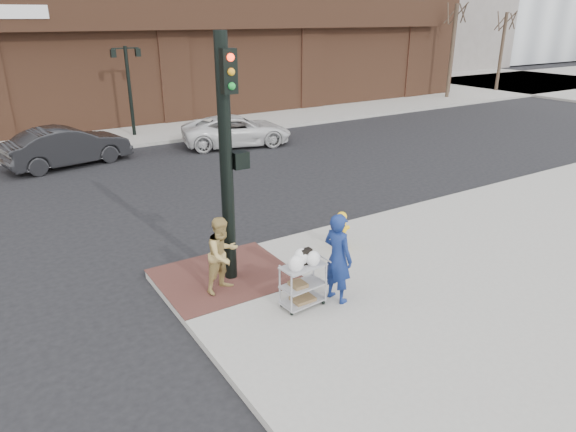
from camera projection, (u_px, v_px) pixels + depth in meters
ground at (270, 292)px, 10.71m from camera, size 220.00×220.00×0.00m
sidewalk_far at (203, 85)px, 42.09m from camera, size 65.00×36.00×0.15m
brick_curb_ramp at (225, 276)px, 11.07m from camera, size 2.80×2.40×0.01m
bare_tree_a at (457, 2)px, 33.40m from camera, size 1.80×1.80×7.20m
bare_tree_b at (507, 10)px, 36.96m from camera, size 1.80×1.80×6.70m
lamp_post at (129, 81)px, 23.34m from camera, size 1.32×0.22×4.00m
traffic_signal_pole at (227, 156)px, 10.05m from camera, size 0.61×0.51×5.00m
woman_blue at (338, 258)px, 9.84m from camera, size 0.55×0.73×1.81m
pedestrian_tan at (223, 255)px, 10.24m from camera, size 0.92×0.81×1.58m
sedan_dark at (67, 146)px, 19.54m from camera, size 4.79×2.43×1.51m
minivan_white at (237, 131)px, 22.65m from camera, size 5.18×3.33×1.33m
utility_cart at (303, 281)px, 9.75m from camera, size 0.88×0.54×1.17m
fire_hydrant at (341, 230)px, 12.24m from camera, size 0.44×0.31×0.93m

